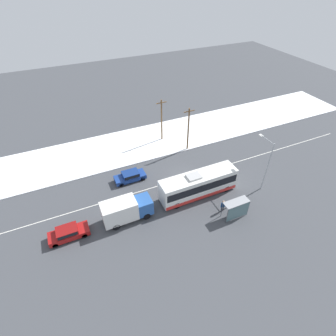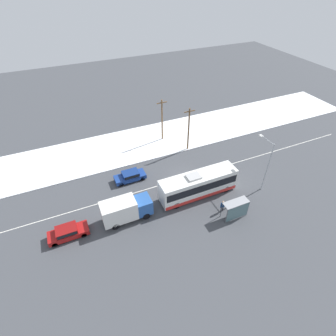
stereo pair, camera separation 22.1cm
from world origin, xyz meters
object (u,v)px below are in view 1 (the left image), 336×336
(utility_pole_snowlot, at_px, (162,120))
(city_bus, at_px, (198,185))
(pedestrian_at_stop, at_px, (223,205))
(bus_shelter, at_px, (237,208))
(utility_pole_roadside, at_px, (188,129))
(box_truck, at_px, (126,209))
(streetlamp, at_px, (266,159))
(sedan_car, at_px, (130,176))
(parked_car_near_truck, at_px, (68,233))

(utility_pole_snowlot, bearing_deg, city_bus, -94.01)
(pedestrian_at_stop, bearing_deg, utility_pole_snowlot, 91.04)
(bus_shelter, bearing_deg, utility_pole_snowlot, 93.61)
(pedestrian_at_stop, bearing_deg, city_bus, 109.08)
(city_bus, bearing_deg, utility_pole_roadside, 69.90)
(box_truck, distance_m, pedestrian_at_stop, 11.98)
(utility_pole_snowlot, bearing_deg, utility_pole_roadside, -59.53)
(streetlamp, height_order, utility_pole_roadside, streetlamp)
(utility_pole_roadside, bearing_deg, streetlamp, -67.93)
(city_bus, relative_size, pedestrian_at_stop, 5.91)
(utility_pole_roadside, bearing_deg, utility_pole_snowlot, 120.47)
(sedan_car, relative_size, pedestrian_at_stop, 2.48)
(parked_car_near_truck, bearing_deg, city_bus, 0.21)
(city_bus, xyz_separation_m, parked_car_near_truck, (-16.87, -0.06, -0.95))
(pedestrian_at_stop, distance_m, utility_pole_snowlot, 18.76)
(pedestrian_at_stop, relative_size, utility_pole_roadside, 0.24)
(city_bus, distance_m, utility_pole_snowlot, 14.80)
(sedan_car, xyz_separation_m, utility_pole_roadside, (11.07, 3.57, 3.14))
(parked_car_near_truck, xyz_separation_m, utility_pole_snowlot, (17.89, 14.67, 3.10))
(city_bus, xyz_separation_m, utility_pole_snowlot, (1.02, 14.60, 2.15))
(box_truck, bearing_deg, utility_pole_roadside, 36.90)
(box_truck, height_order, bus_shelter, box_truck)
(bus_shelter, bearing_deg, city_bus, 112.85)
(pedestrian_at_stop, distance_m, streetlamp, 8.33)
(parked_car_near_truck, relative_size, bus_shelter, 1.41)
(city_bus, relative_size, parked_car_near_truck, 2.35)
(utility_pole_snowlot, bearing_deg, parked_car_near_truck, -140.66)
(parked_car_near_truck, bearing_deg, bus_shelter, -15.66)
(pedestrian_at_stop, relative_size, utility_pole_snowlot, 0.24)
(utility_pole_roadside, bearing_deg, sedan_car, -162.11)
(pedestrian_at_stop, distance_m, utility_pole_roadside, 14.48)
(box_truck, distance_m, bus_shelter, 13.36)
(city_bus, distance_m, parked_car_near_truck, 16.89)
(parked_car_near_truck, distance_m, utility_pole_roadside, 23.13)
(parked_car_near_truck, height_order, streetlamp, streetlamp)
(pedestrian_at_stop, height_order, utility_pole_roadside, utility_pole_roadside)
(streetlamp, relative_size, utility_pole_roadside, 1.00)
(parked_car_near_truck, bearing_deg, box_truck, -1.18)
(sedan_car, relative_size, bus_shelter, 1.40)
(bus_shelter, bearing_deg, streetlamp, 27.53)
(city_bus, xyz_separation_m, pedestrian_at_stop, (1.36, -3.94, -0.64))
(pedestrian_at_stop, height_order, utility_pole_snowlot, utility_pole_snowlot)
(city_bus, distance_m, utility_pole_roadside, 10.95)
(pedestrian_at_stop, height_order, bus_shelter, bus_shelter)
(city_bus, xyz_separation_m, utility_pole_roadside, (3.69, 10.08, 2.17))
(utility_pole_roadside, bearing_deg, box_truck, -143.10)
(bus_shelter, bearing_deg, pedestrian_at_stop, 121.82)
(bus_shelter, xyz_separation_m, utility_pole_snowlot, (-1.27, 20.04, 2.21))
(bus_shelter, distance_m, utility_pole_roadside, 15.73)
(city_bus, bearing_deg, pedestrian_at_stop, -70.92)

